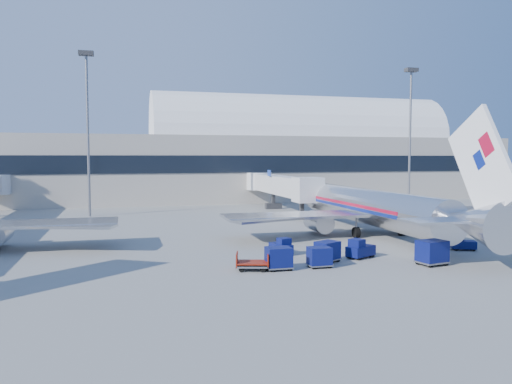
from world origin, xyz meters
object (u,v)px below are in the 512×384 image
object	(u,v)px
mast_east	(410,117)
barrier_mid	(482,230)
barrier_near	(455,231)
cart_train_c	(279,258)
cart_train_b	(319,257)
cart_open_red	(253,264)
tug_lead	(360,249)
mast_west	(87,109)
barrier_far	(508,229)
cart_solo_near	(432,252)
tug_right	(462,243)
jetbridge_near	(278,185)
cart_solo_far	(501,240)
tug_left	(281,247)
cart_train_a	(327,251)
airliner_main	(375,208)

from	to	relation	value
mast_east	barrier_mid	world-z (taller)	mast_east
barrier_near	cart_train_c	world-z (taller)	cart_train_c
cart_train_b	cart_open_red	distance (m)	5.07
tug_lead	mast_west	bearing A→B (deg)	95.86
barrier_far	cart_solo_near	xyz separation A→B (m)	(-17.49, -11.77, 0.56)
barrier_far	tug_right	size ratio (longest dim) A/B	1.30
jetbridge_near	cart_solo_far	distance (m)	37.73
mast_east	tug_left	xyz separation A→B (m)	(-32.68, -32.86, -14.13)
mast_east	cart_train_c	world-z (taller)	mast_east
jetbridge_near	tug_lead	size ratio (longest dim) A/B	9.96
tug_right	cart_open_red	distance (m)	20.12
mast_east	barrier_far	xyz separation A→B (m)	(-5.40, -28.00, -14.34)
cart_train_b	cart_solo_near	world-z (taller)	cart_solo_near
cart_train_a	cart_solo_near	size ratio (longest dim) A/B	0.94
airliner_main	cart_train_a	world-z (taller)	airliner_main
barrier_mid	tug_lead	size ratio (longest dim) A/B	1.09
barrier_far	cart_train_a	distance (m)	26.18
cart_train_a	barrier_near	bearing A→B (deg)	-0.95
tug_lead	tug_right	size ratio (longest dim) A/B	1.20
barrier_near	cart_solo_near	distance (m)	16.05
mast_west	barrier_mid	size ratio (longest dim) A/B	7.53
mast_west	tug_left	world-z (taller)	mast_west
barrier_far	cart_train_b	bearing A→B (deg)	-158.45
tug_lead	cart_train_b	size ratio (longest dim) A/B	1.59
tug_right	mast_east	bearing A→B (deg)	87.32
airliner_main	tug_right	xyz separation A→B (m)	(3.40, -9.60, -2.31)
jetbridge_near	tug_left	world-z (taller)	jetbridge_near
jetbridge_near	cart_open_red	distance (m)	41.40
mast_west	barrier_near	size ratio (longest dim) A/B	7.53
mast_west	cart_train_b	bearing A→B (deg)	-64.18
cart_train_a	cart_open_red	distance (m)	6.55
barrier_mid	jetbridge_near	bearing A→B (deg)	115.44
tug_right	cart_solo_near	xyz separation A→B (m)	(-6.29, -4.68, 0.40)
tug_left	cart_solo_far	size ratio (longest dim) A/B	1.41
airliner_main	barrier_far	xyz separation A→B (m)	(14.60, -2.51, -2.48)
tug_left	barrier_far	bearing A→B (deg)	-93.70
tug_right	cart_open_red	bearing A→B (deg)	-149.20
mast_east	cart_train_a	size ratio (longest dim) A/B	9.96
tug_lead	cart_solo_near	world-z (taller)	cart_solo_near
barrier_near	tug_lead	bearing A→B (deg)	-152.08
tug_left	airliner_main	bearing A→B (deg)	-73.65
mast_east	cart_solo_far	world-z (taller)	mast_east
cart_solo_far	barrier_near	bearing A→B (deg)	86.19
barrier_far	cart_solo_near	world-z (taller)	cart_solo_near
barrier_mid	cart_train_a	xyz separation A→B (m)	(-21.42, -8.62, 0.41)
mast_east	tug_lead	size ratio (longest dim) A/B	8.18
airliner_main	barrier_near	xyz separation A→B (m)	(8.00, -2.51, -2.48)
tug_right	cart_solo_far	distance (m)	3.69
cart_train_b	cart_train_c	bearing A→B (deg)	-179.30
jetbridge_near	tug_right	size ratio (longest dim) A/B	11.96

